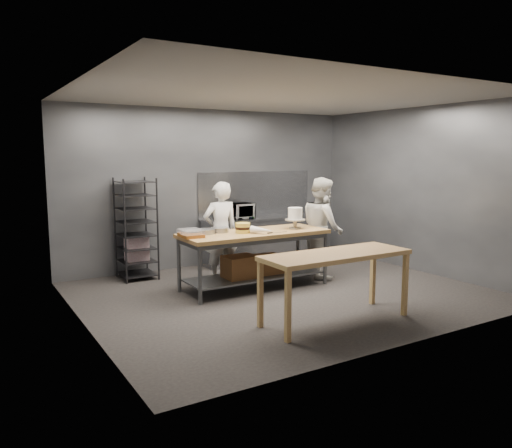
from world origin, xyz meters
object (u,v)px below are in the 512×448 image
Objects in this scene: near_counter at (336,259)px; chef_right at (322,227)px; layer_cake at (243,228)px; frosted_cake_stand at (295,215)px; work_table at (253,253)px; chef_behind at (221,232)px; speed_rack at (136,230)px; microwave at (239,211)px.

chef_right reaches higher than near_counter.
chef_right is at bearing 3.81° from layer_cake.
chef_right is at bearing 55.40° from near_counter.
layer_cake is at bearing 178.12° from frosted_cake_stand.
work_table is 0.97m from frosted_cake_stand.
work_table is at bearing 92.31° from near_counter.
layer_cake is at bearing 94.24° from chef_behind.
frosted_cake_stand is at bearing 123.67° from chef_right.
chef_behind is at bearing 107.38° from work_table.
chef_right is at bearing 162.89° from chef_behind.
speed_rack is at bearing 142.55° from frosted_cake_stand.
near_counter is 2.65m from chef_behind.
chef_right is 1.68m from layer_cake.
chef_behind is 0.97× the size of chef_right.
work_table is 4.43× the size of microwave.
frosted_cake_stand is at bearing 69.46° from near_counter.
frosted_cake_stand is at bearing -86.97° from microwave.
work_table is at bearing 176.54° from frosted_cake_stand.
speed_rack is 1.03× the size of chef_behind.
chef_right is at bearing -27.97° from speed_rack.
near_counter is 1.18× the size of chef_behind.
work_table is at bearing 115.67° from chef_right.
chef_right is 3.23× the size of microwave.
near_counter is 2.03m from frosted_cake_stand.
speed_rack reaches higher than layer_cake.
speed_rack is at bearing 126.06° from layer_cake.
frosted_cake_stand is 1.51× the size of layer_cake.
chef_behind is at bearing -132.63° from microwave.
chef_right is 7.56× the size of layer_cake.
speed_rack is 2.03m from layer_cake.
microwave is 1.93m from layer_cake.
microwave is 1.75m from frosted_cake_stand.
work_table reaches higher than near_counter.
work_table is 1.37× the size of speed_rack.
frosted_cake_stand is (0.09, -1.75, 0.09)m from microwave.
work_table is at bearing -49.29° from speed_rack.
microwave is at bearing 67.92° from work_table.
speed_rack is at bearing 83.95° from chef_right.
work_table is 2.15m from speed_rack.
chef_behind is 0.74m from layer_cake.
chef_behind reaches higher than microwave.
speed_rack is 2.75m from frosted_cake_stand.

